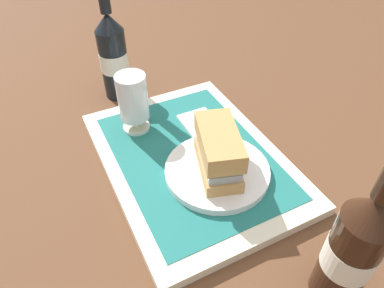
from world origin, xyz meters
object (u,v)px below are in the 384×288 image
at_px(sandwich, 218,149).
at_px(second_bottle, 353,249).
at_px(beer_glass, 133,101).
at_px(plate, 217,171).
at_px(beer_bottle, 113,56).

bearing_deg(sandwich, second_bottle, -152.58).
height_order(beer_glass, second_bottle, second_bottle).
bearing_deg(plate, second_bottle, -169.92).
xyz_separation_m(beer_bottle, second_bottle, (-0.61, -0.12, 0.00)).
bearing_deg(sandwich, plate, 180.00).
xyz_separation_m(sandwich, beer_bottle, (0.36, 0.07, 0.03)).
bearing_deg(plate, beer_glass, 24.18).
bearing_deg(beer_glass, plate, -155.82).
height_order(plate, second_bottle, second_bottle).
relative_size(beer_glass, beer_bottle, 0.47).
bearing_deg(beer_glass, beer_bottle, -4.83).
relative_size(plate, beer_glass, 1.52).
distance_m(beer_glass, second_bottle, 0.46).
bearing_deg(plate, sandwich, -17.69).
relative_size(plate, beer_bottle, 0.71).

